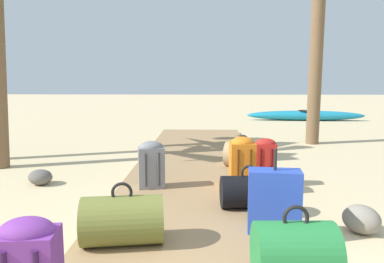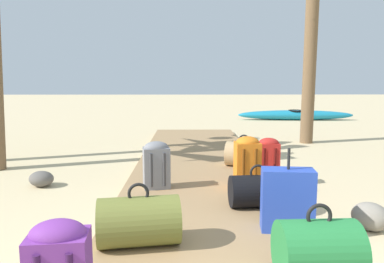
# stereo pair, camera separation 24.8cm
# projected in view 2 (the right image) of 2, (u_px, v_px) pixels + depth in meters

# --- Properties ---
(ground_plane) EXTENTS (60.00, 60.00, 0.00)m
(ground_plane) POSITION_uv_depth(u_px,v_px,m) (201.00, 189.00, 4.65)
(ground_plane) COLOR #D1BA8C
(boardwalk) EXTENTS (1.87, 8.36, 0.08)m
(boardwalk) POSITION_uv_depth(u_px,v_px,m) (199.00, 170.00, 5.47)
(boardwalk) COLOR #9E7A51
(boardwalk) RESTS_ON ground
(duffel_bag_tan) EXTENTS (0.60, 0.51, 0.47)m
(duffel_bag_tan) POSITION_uv_depth(u_px,v_px,m) (244.00, 154.00, 5.52)
(duffel_bag_tan) COLOR tan
(duffel_bag_tan) RESTS_ON boardwalk
(backpack_red) EXTENTS (0.28, 0.23, 0.54)m
(backpack_red) POSITION_uv_depth(u_px,v_px,m) (268.00, 158.00, 4.78)
(backpack_red) COLOR red
(backpack_red) RESTS_ON boardwalk
(duffel_bag_olive) EXTENTS (0.67, 0.47, 0.49)m
(duffel_bag_olive) POSITION_uv_depth(u_px,v_px,m) (139.00, 221.00, 2.87)
(duffel_bag_olive) COLOR olive
(duffel_bag_olive) RESTS_ON boardwalk
(suitcase_blue) EXTENTS (0.45, 0.26, 0.70)m
(suitcase_blue) POSITION_uv_depth(u_px,v_px,m) (287.00, 200.00, 3.16)
(suitcase_blue) COLOR #2847B7
(suitcase_blue) RESTS_ON boardwalk
(duffel_bag_green) EXTENTS (0.51, 0.42, 0.51)m
(duffel_bag_green) POSITION_uv_depth(u_px,v_px,m) (318.00, 251.00, 2.35)
(duffel_bag_green) COLOR #237538
(duffel_bag_green) RESTS_ON boardwalk
(duffel_bag_black) EXTENTS (0.57, 0.36, 0.43)m
(duffel_bag_black) POSITION_uv_depth(u_px,v_px,m) (257.00, 191.00, 3.75)
(duffel_bag_black) COLOR black
(duffel_bag_black) RESTS_ON boardwalk
(backpack_grey) EXTENTS (0.34, 0.28, 0.56)m
(backpack_grey) POSITION_uv_depth(u_px,v_px,m) (156.00, 163.00, 4.40)
(backpack_grey) COLOR slate
(backpack_grey) RESTS_ON boardwalk
(backpack_orange) EXTENTS (0.30, 0.28, 0.61)m
(backpack_orange) POSITION_uv_depth(u_px,v_px,m) (247.00, 161.00, 4.42)
(backpack_orange) COLOR orange
(backpack_orange) RESTS_ON boardwalk
(kayak) EXTENTS (3.88, 0.72, 0.34)m
(kayak) POSITION_uv_depth(u_px,v_px,m) (295.00, 115.00, 12.64)
(kayak) COLOR teal
(kayak) RESTS_ON ground
(rock_left_far) EXTENTS (0.41, 0.38, 0.20)m
(rock_left_far) POSITION_uv_depth(u_px,v_px,m) (41.00, 179.00, 4.76)
(rock_left_far) COLOR #5B5651
(rock_left_far) RESTS_ON ground
(rock_right_mid) EXTENTS (0.41, 0.41, 0.26)m
(rock_right_mid) POSITION_uv_depth(u_px,v_px,m) (370.00, 217.00, 3.37)
(rock_right_mid) COLOR gray
(rock_right_mid) RESTS_ON ground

